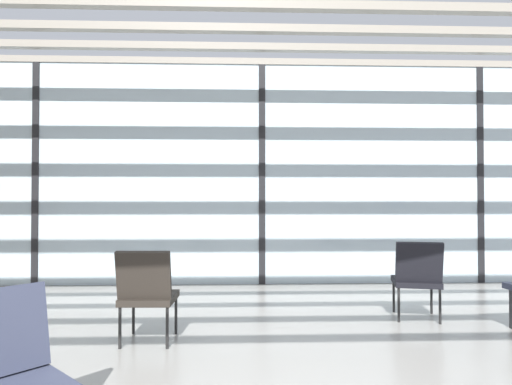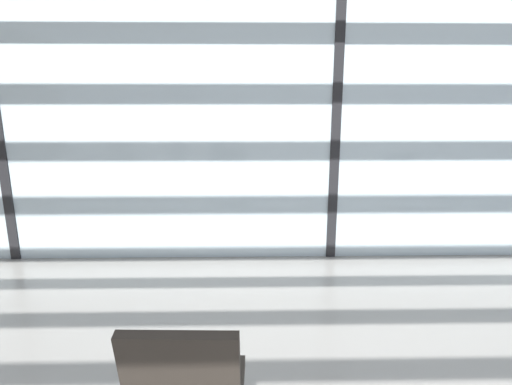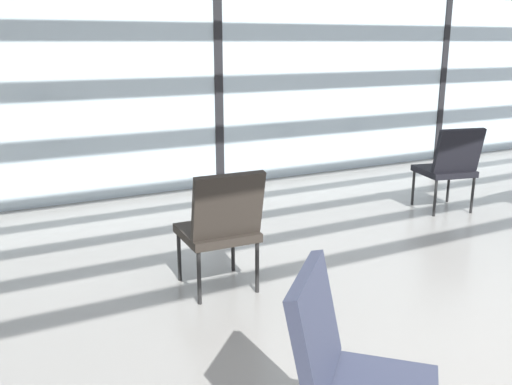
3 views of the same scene
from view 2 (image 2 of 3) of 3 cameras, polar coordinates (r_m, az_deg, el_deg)
glass_curtain_wall at (r=4.42m, az=11.17°, el=12.70°), size 14.00×0.08×3.45m
window_mullion_1 at (r=4.42m, az=11.17°, el=12.70°), size 0.10×0.12×3.45m
parked_airplane at (r=10.54m, az=8.78°, el=15.88°), size 11.95×4.55×4.55m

